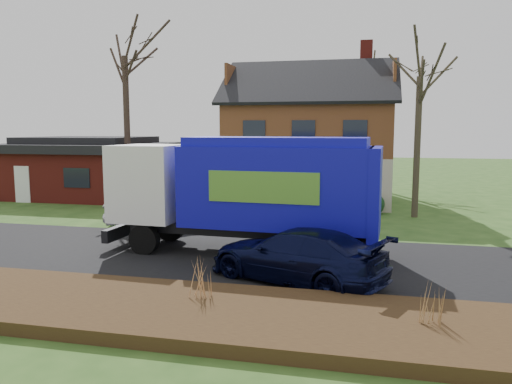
# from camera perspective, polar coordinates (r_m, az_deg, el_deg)

# --- Properties ---
(ground) EXTENTS (120.00, 120.00, 0.00)m
(ground) POSITION_cam_1_polar(r_m,az_deg,el_deg) (16.87, -6.13, -7.30)
(ground) COLOR #294B19
(ground) RESTS_ON ground
(road) EXTENTS (80.00, 7.00, 0.02)m
(road) POSITION_cam_1_polar(r_m,az_deg,el_deg) (16.86, -6.13, -7.26)
(road) COLOR black
(road) RESTS_ON ground
(mulch_verge) EXTENTS (80.00, 3.50, 0.30)m
(mulch_verge) POSITION_cam_1_polar(r_m,az_deg,el_deg) (12.16, -14.47, -12.59)
(mulch_verge) COLOR black
(mulch_verge) RESTS_ON ground
(main_house) EXTENTS (12.95, 8.95, 9.26)m
(main_house) POSITION_cam_1_polar(r_m,az_deg,el_deg) (29.59, 5.38, 6.86)
(main_house) COLOR beige
(main_house) RESTS_ON ground
(ranch_house) EXTENTS (9.80, 8.20, 3.70)m
(ranch_house) POSITION_cam_1_polar(r_m,az_deg,el_deg) (33.39, -18.53, 2.76)
(ranch_house) COLOR maroon
(ranch_house) RESTS_ON ground
(garbage_truck) EXTENTS (9.32, 2.90, 3.95)m
(garbage_truck) POSITION_cam_1_polar(r_m,az_deg,el_deg) (16.70, -0.89, 0.56)
(garbage_truck) COLOR black
(garbage_truck) RESTS_ON ground
(silver_sedan) EXTENTS (5.17, 3.29, 1.61)m
(silver_sedan) POSITION_cam_1_polar(r_m,az_deg,el_deg) (21.93, -10.48, -1.83)
(silver_sedan) COLOR #B0B4B9
(silver_sedan) RESTS_ON ground
(navy_wagon) EXTENTS (5.56, 3.96, 1.49)m
(navy_wagon) POSITION_cam_1_polar(r_m,az_deg,el_deg) (13.97, 4.64, -7.20)
(navy_wagon) COLOR black
(navy_wagon) RESTS_ON ground
(tree_front_west) EXTENTS (3.84, 3.84, 11.41)m
(tree_front_west) POSITION_cam_1_polar(r_m,az_deg,el_deg) (29.61, -14.86, 17.10)
(tree_front_west) COLOR #382A22
(tree_front_west) RESTS_ON ground
(tree_front_east) EXTENTS (3.41, 3.41, 9.47)m
(tree_front_east) POSITION_cam_1_polar(r_m,az_deg,el_deg) (25.05, 18.34, 14.88)
(tree_front_east) COLOR #3F3626
(tree_front_east) RESTS_ON ground
(tree_back) EXTENTS (3.24, 3.24, 10.25)m
(tree_back) POSITION_cam_1_polar(r_m,az_deg,el_deg) (37.01, 13.06, 13.80)
(tree_back) COLOR #453629
(tree_back) RESTS_ON ground
(grass_clump_mid) EXTENTS (0.34, 0.28, 0.95)m
(grass_clump_mid) POSITION_cam_1_polar(r_m,az_deg,el_deg) (11.88, -6.35, -9.69)
(grass_clump_mid) COLOR tan
(grass_clump_mid) RESTS_ON mulch_verge
(grass_clump_east) EXTENTS (0.32, 0.27, 0.80)m
(grass_clump_east) POSITION_cam_1_polar(r_m,az_deg,el_deg) (10.90, 19.49, -12.07)
(grass_clump_east) COLOR #9B7344
(grass_clump_east) RESTS_ON mulch_verge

